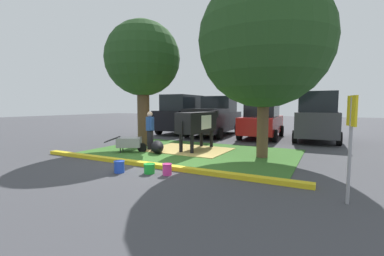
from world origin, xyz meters
name	(u,v)px	position (x,y,z in m)	size (l,w,h in m)	color
ground_plane	(155,159)	(0.00, 0.00, 0.00)	(80.00, 80.00, 0.00)	#424247
grass_island	(191,152)	(0.49, 1.72, 0.01)	(7.89, 5.15, 0.02)	#386B28
curb_yellow	(149,165)	(0.49, -1.00, 0.06)	(9.09, 0.24, 0.12)	yellow
hay_bedding	(189,150)	(0.18, 2.06, 0.03)	(3.20, 2.40, 0.04)	tan
shade_tree_left	(143,60)	(-2.20, 2.17, 3.87)	(3.32, 3.32, 5.59)	#4C3823
shade_tree_right	(265,41)	(3.18, 1.98, 4.02)	(4.54, 4.54, 6.30)	brown
cow_holstein	(198,122)	(0.47, 2.37, 1.15)	(0.77, 3.14, 1.60)	black
calf_lying	(157,147)	(-0.65, 1.02, 0.24)	(1.06, 1.22, 0.48)	black
person_handler	(150,129)	(-1.25, 1.38, 0.86)	(0.42, 0.39, 1.60)	black
wheelbarrow	(130,143)	(-1.65, 0.59, 0.39)	(1.52, 1.16, 0.63)	gray
parking_sign	(351,128)	(5.60, -1.68, 1.43)	(0.14, 0.44, 2.02)	#99999E
bucket_blue	(119,166)	(0.19, -1.94, 0.17)	(0.30, 0.30, 0.33)	blue
bucket_green	(149,168)	(0.97, -1.63, 0.14)	(0.32, 0.32, 0.27)	green
bucket_pink	(167,169)	(1.49, -1.54, 0.16)	(0.26, 0.26, 0.31)	#EA3893
suv_black	(183,114)	(-3.41, 7.86, 1.27)	(2.27, 4.68, 2.52)	black
pickup_truck_black	(215,117)	(-1.04, 7.67, 1.11)	(2.39, 5.48, 2.42)	black
sedan_red	(262,121)	(1.89, 7.58, 0.98)	(2.16, 4.47, 2.02)	red
suv_dark_grey	(317,116)	(4.68, 7.84, 1.27)	(2.27, 4.68, 2.52)	#3D3D42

